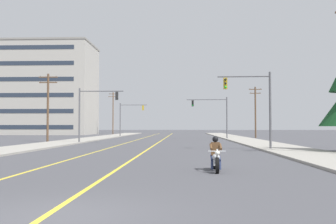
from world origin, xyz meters
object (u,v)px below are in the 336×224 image
Objects in this scene: traffic_signal_mid_left at (128,114)px; utility_pole_left_far at (113,112)px; apartment_building_far_left_block at (32,89)px; utility_pole_left_near at (48,105)px; traffic_signal_near_right at (255,99)px; traffic_signal_mid_right at (215,111)px; utility_pole_right_far at (255,110)px; traffic_signal_near_left at (92,107)px; motorcycle_with_rider at (216,157)px.

utility_pole_left_far is at bearing 107.93° from traffic_signal_mid_left.
apartment_building_far_left_block is (-19.16, -1.56, 5.28)m from utility_pole_left_far.
utility_pole_left_near is 0.28× the size of apartment_building_far_left_block.
traffic_signal_near_right is 71.63m from apartment_building_far_left_block.
utility_pole_left_near is (-20.92, -11.24, 0.31)m from traffic_signal_mid_right.
traffic_signal_mid_left is 32.45m from apartment_building_far_left_block.
traffic_signal_mid_right is 10.15m from utility_pole_right_far.
traffic_signal_near_left is 0.21× the size of apartment_building_far_left_block.
utility_pole_right_far is 54.32m from apartment_building_far_left_block.
apartment_building_far_left_block reaches higher than utility_pole_left_near.
apartment_building_far_left_block is (-40.54, 32.10, 6.51)m from traffic_signal_mid_right.
traffic_signal_near_left is at bearing -23.66° from utility_pole_left_near.
traffic_signal_mid_left is at bearing 102.14° from motorcycle_with_rider.
utility_pole_left_far is 19.93m from apartment_building_far_left_block.
motorcycle_with_rider is at bearing -66.15° from traffic_signal_near_left.
utility_pole_left_near reaches higher than traffic_signal_near_left.
traffic_signal_mid_left is 25.41m from utility_pole_left_near.
utility_pole_left_far is 0.34× the size of apartment_building_far_left_block.
traffic_signal_near_left is 1.00× the size of traffic_signal_mid_left.
traffic_signal_mid_right and traffic_signal_mid_left have the same top height.
utility_pole_left_far is at bearing 97.76° from traffic_signal_near_left.
traffic_signal_mid_left is at bearing 111.97° from traffic_signal_near_right.
utility_pole_right_far is 39.10m from utility_pole_left_far.
traffic_signal_near_right reaches higher than motorcycle_with_rider.
utility_pole_left_near is (-6.09, -24.67, 0.37)m from traffic_signal_mid_left.
traffic_signal_mid_right is at bearing 92.26° from traffic_signal_near_right.
traffic_signal_near_right is at bearing -87.74° from traffic_signal_mid_right.
apartment_building_far_left_block is at bearing 141.63° from traffic_signal_mid_right.
apartment_building_far_left_block is (-37.21, 72.17, 10.09)m from motorcycle_with_rider.
traffic_signal_mid_right is 0.74× the size of utility_pole_right_far.
utility_pole_right_far is (7.28, 7.07, 0.38)m from traffic_signal_mid_right.
utility_pole_left_far is at bearing 103.76° from motorcycle_with_rider.
traffic_signal_mid_right is at bearing 42.96° from traffic_signal_near_left.
traffic_signal_mid_left is at bearing 137.85° from traffic_signal_mid_right.
utility_pole_left_near is at bearing -65.65° from apartment_building_far_left_block.
traffic_signal_mid_left is at bearing 76.13° from utility_pole_left_near.
apartment_building_far_left_block is at bearing 114.35° from utility_pole_left_near.
apartment_building_far_left_block reaches higher than motorcycle_with_rider.
traffic_signal_mid_left is 23.01m from utility_pole_right_far.
apartment_building_far_left_block reaches higher than traffic_signal_mid_left.
utility_pole_right_far reaches higher than traffic_signal_near_right.
motorcycle_with_rider is at bearing -107.01° from traffic_signal_near_right.
traffic_signal_mid_left is at bearing -72.07° from utility_pole_left_far.
traffic_signal_near_right is 1.00× the size of traffic_signal_near_left.
traffic_signal_near_right is 0.62× the size of utility_pole_left_far.
motorcycle_with_rider is 0.35× the size of traffic_signal_near_left.
apartment_building_far_left_block is (-47.81, 25.03, 6.13)m from utility_pole_right_far.
utility_pole_left_far reaches higher than traffic_signal_mid_left.
traffic_signal_near_right is at bearing -69.38° from utility_pole_left_far.
utility_pole_right_far is (22.18, 20.94, 0.44)m from traffic_signal_near_left.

